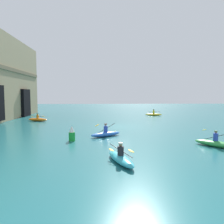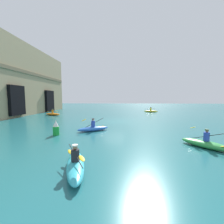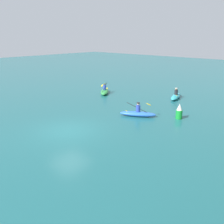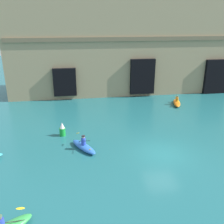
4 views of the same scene
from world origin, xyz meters
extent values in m
plane|color=#1E6066|center=(0.00, 0.00, 0.00)|extent=(120.00, 120.00, 0.00)
cube|color=brown|center=(2.92, 15.02, 7.30)|extent=(33.96, 0.24, 0.52)
cube|color=black|center=(2.43, 14.92, 2.64)|extent=(3.15, 0.70, 4.48)
cube|color=black|center=(12.72, 14.92, 2.29)|extent=(3.27, 0.70, 4.56)
ellipsoid|color=orange|center=(5.65, 10.88, 0.22)|extent=(1.63, 3.02, 0.43)
cylinder|color=orange|center=(5.65, 10.88, 0.66)|extent=(0.31, 0.31, 0.45)
sphere|color=brown|center=(5.65, 10.88, 0.98)|extent=(0.20, 0.20, 0.20)
cylinder|color=#4C6B4C|center=(5.65, 10.88, 1.06)|extent=(0.25, 0.25, 0.06)
cylinder|color=black|center=(5.65, 10.88, 0.68)|extent=(0.54, 1.99, 0.11)
ellipsoid|color=yellow|center=(5.43, 10.01, 0.71)|extent=(0.28, 0.47, 0.07)
ellipsoid|color=yellow|center=(5.87, 11.76, 0.65)|extent=(0.28, 0.47, 0.07)
ellipsoid|color=#33B2C6|center=(-13.27, 0.96, 0.20)|extent=(3.22, 1.61, 0.41)
cylinder|color=#232328|center=(-13.27, 0.96, 0.65)|extent=(0.35, 0.35, 0.49)
sphere|color=#9E704C|center=(-13.27, 0.96, 1.00)|extent=(0.20, 0.20, 0.20)
cylinder|color=silver|center=(-13.27, 0.96, 1.08)|extent=(0.25, 0.25, 0.06)
cylinder|color=black|center=(-13.27, 0.96, 0.68)|extent=(1.67, 1.11, 0.39)
ellipsoid|color=yellow|center=(-12.55, 1.43, 0.52)|extent=(0.47, 0.39, 0.13)
ellipsoid|color=yellow|center=(-14.00, 0.48, 0.83)|extent=(0.47, 0.39, 0.13)
ellipsoid|color=yellow|center=(12.56, -7.08, 0.19)|extent=(1.24, 2.91, 0.39)
cylinder|color=gold|center=(12.56, -7.08, 0.65)|extent=(0.31, 0.31, 0.53)
sphere|color=tan|center=(12.56, -7.08, 1.01)|extent=(0.20, 0.20, 0.20)
cylinder|color=#4C6B4C|center=(12.56, -7.08, 1.09)|extent=(0.25, 0.25, 0.06)
cylinder|color=black|center=(12.56, -7.08, 0.68)|extent=(0.41, 2.09, 0.19)
ellipsoid|color=black|center=(12.73, -6.15, 0.74)|extent=(0.25, 0.47, 0.08)
ellipsoid|color=black|center=(12.40, -8.00, 0.61)|extent=(0.25, 0.47, 0.08)
ellipsoid|color=blue|center=(-5.82, 1.64, 0.21)|extent=(2.14, 2.90, 0.41)
cylinder|color=#2D47B7|center=(-5.82, 1.64, 0.67)|extent=(0.35, 0.35, 0.52)
sphere|color=beige|center=(-5.82, 1.64, 1.04)|extent=(0.21, 0.21, 0.21)
cylinder|color=#232328|center=(-5.82, 1.64, 1.13)|extent=(0.27, 0.27, 0.06)
cylinder|color=black|center=(-5.82, 1.64, 0.70)|extent=(0.93, 1.69, 0.87)
ellipsoid|color=yellow|center=(-6.22, 2.37, 1.07)|extent=(0.36, 0.46, 0.22)
ellipsoid|color=yellow|center=(-5.43, 0.90, 0.33)|extent=(0.36, 0.46, 0.22)
ellipsoid|color=green|center=(-9.97, -6.13, 0.22)|extent=(2.86, 2.54, 0.43)
cylinder|color=#2D47B7|center=(-9.97, -6.13, 0.70)|extent=(0.34, 0.34, 0.54)
sphere|color=#9E704C|center=(-9.97, -6.13, 1.06)|extent=(0.18, 0.18, 0.18)
cylinder|color=#4C6B4C|center=(-9.97, -6.13, 1.13)|extent=(0.23, 0.23, 0.06)
cylinder|color=black|center=(-9.97, -6.13, 0.72)|extent=(1.88, 1.02, 0.83)
ellipsoid|color=yellow|center=(-10.80, -6.57, 0.37)|extent=(0.46, 0.36, 0.20)
ellipsoid|color=yellow|center=(-9.14, -5.69, 1.08)|extent=(0.46, 0.36, 0.20)
cylinder|color=green|center=(-7.52, 4.38, 0.35)|extent=(0.51, 0.51, 0.70)
cone|color=white|center=(-7.52, 4.38, 0.96)|extent=(0.43, 0.43, 0.51)
camera|label=1|loc=(-24.92, 1.98, 3.74)|focal=35.00mm
camera|label=2|loc=(-19.21, -0.98, 3.06)|focal=24.00mm
camera|label=3|loc=(9.79, 13.07, 6.33)|focal=40.00mm
camera|label=4|loc=(-6.33, -15.73, 9.45)|focal=40.00mm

